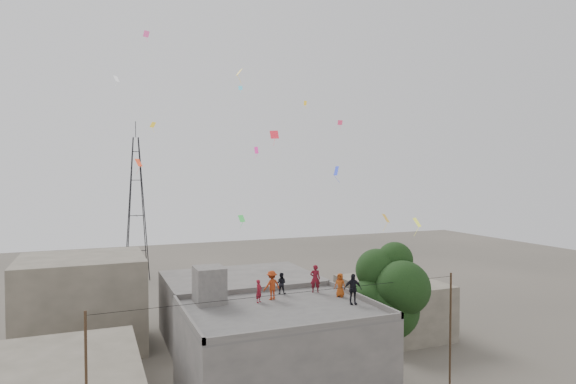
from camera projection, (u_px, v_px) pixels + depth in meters
name	position (u px, v px, depth m)	size (l,w,h in m)	color
main_building	(280.00, 365.00, 25.61)	(10.00, 8.00, 6.10)	#53514E
parapet	(280.00, 306.00, 25.50)	(10.00, 8.00, 0.30)	#53514E
stair_head_box	(209.00, 285.00, 26.67)	(1.60, 1.80, 2.00)	#53514E
neighbor_north	(241.00, 306.00, 39.34)	(12.00, 9.00, 5.00)	#53514E
neighbor_northwest	(82.00, 302.00, 36.62)	(9.00, 8.00, 7.00)	#5E574A
neighbor_east	(393.00, 307.00, 40.17)	(7.00, 8.00, 4.40)	#5E574A
tree	(391.00, 293.00, 28.83)	(4.90, 4.60, 9.10)	black
utility_line	(298.00, 358.00, 24.61)	(20.12, 0.62, 7.40)	black
transmission_tower	(136.00, 208.00, 60.91)	(2.97, 2.97, 20.01)	black
person_red_adult	(315.00, 279.00, 29.06)	(0.61, 0.40, 1.68)	maroon
person_orange_child	(340.00, 285.00, 28.01)	(0.67, 0.44, 1.38)	#A44112
person_dark_child	(281.00, 283.00, 28.71)	(0.62, 0.48, 1.27)	black
person_dark_adult	(353.00, 289.00, 26.36)	(0.99, 0.41, 1.69)	black
person_orange_adult	(272.00, 285.00, 27.36)	(1.07, 0.61, 1.65)	#9C3111
person_red_child	(259.00, 291.00, 26.74)	(0.46, 0.30, 1.27)	maroon
kites	(270.00, 148.00, 31.51)	(17.02, 16.52, 11.68)	#F63F19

